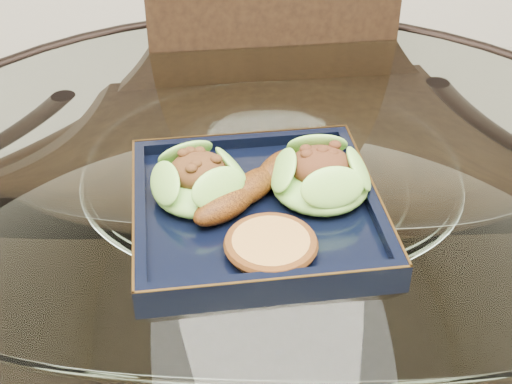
{
  "coord_description": "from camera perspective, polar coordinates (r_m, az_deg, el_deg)",
  "views": [
    {
      "loc": [
        -0.07,
        -0.67,
        1.26
      ],
      "look_at": [
        -0.02,
        -0.04,
        0.8
      ],
      "focal_mm": 50.0,
      "sensor_mm": 36.0,
      "label": 1
    }
  ],
  "objects": [
    {
      "name": "dining_chair",
      "position": [
        1.21,
        2.16,
        0.91
      ],
      "size": [
        0.46,
        0.46,
        1.01
      ],
      "rotation": [
        0.0,
        0.0,
        0.05
      ],
      "color": "#321F10",
      "rests_on": "ground"
    },
    {
      "name": "navy_plate",
      "position": [
        0.8,
        0.0,
        -1.74
      ],
      "size": [
        0.29,
        0.29,
        0.02
      ],
      "primitive_type": "cube",
      "rotation": [
        0.0,
        0.0,
        0.06
      ],
      "color": "black",
      "rests_on": "dining_table"
    },
    {
      "name": "lettuce_wrap_left",
      "position": [
        0.8,
        -4.56,
        0.71
      ],
      "size": [
        0.11,
        0.11,
        0.04
      ],
      "primitive_type": "ellipsoid",
      "rotation": [
        0.0,
        0.0,
        0.03
      ],
      "color": "#4D9029",
      "rests_on": "navy_plate"
    },
    {
      "name": "dining_table",
      "position": [
        0.94,
        1.09,
        -8.53
      ],
      "size": [
        1.13,
        1.13,
        0.77
      ],
      "color": "white",
      "rests_on": "ground"
    },
    {
      "name": "lettuce_wrap_right",
      "position": [
        0.8,
        5.17,
        1.04
      ],
      "size": [
        0.14,
        0.14,
        0.04
      ],
      "primitive_type": "ellipsoid",
      "rotation": [
        0.0,
        0.0,
        -0.39
      ],
      "color": "#559C2D",
      "rests_on": "navy_plate"
    },
    {
      "name": "crumb_patty",
      "position": [
        0.73,
        1.2,
        -4.32
      ],
      "size": [
        0.08,
        0.08,
        0.02
      ],
      "primitive_type": "cylinder",
      "rotation": [
        0.0,
        0.0,
        0.01
      ],
      "color": "#AE7C3A",
      "rests_on": "navy_plate"
    },
    {
      "name": "roasted_plantain",
      "position": [
        0.79,
        -0.33,
        0.43
      ],
      "size": [
        0.14,
        0.14,
        0.03
      ],
      "primitive_type": "ellipsoid",
      "rotation": [
        0.0,
        0.0,
        0.8
      ],
      "color": "#65310A",
      "rests_on": "navy_plate"
    }
  ]
}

